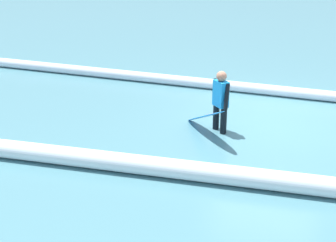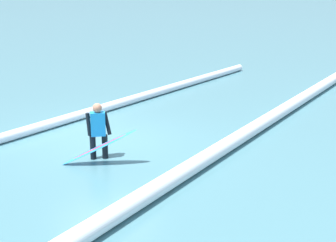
{
  "view_description": "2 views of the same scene",
  "coord_description": "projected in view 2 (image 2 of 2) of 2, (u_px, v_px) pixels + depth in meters",
  "views": [
    {
      "loc": [
        -1.24,
        10.99,
        4.46
      ],
      "look_at": [
        1.47,
        2.98,
        0.99
      ],
      "focal_mm": 54.94,
      "sensor_mm": 36.0,
      "label": 1
    },
    {
      "loc": [
        8.3,
        8.82,
        4.3
      ],
      "look_at": [
        0.42,
        2.51,
        1.11
      ],
      "focal_mm": 51.6,
      "sensor_mm": 36.0,
      "label": 2
    }
  ],
  "objects": [
    {
      "name": "surfboard",
      "position": [
        99.0,
        147.0,
        10.98
      ],
      "size": [
        1.31,
        1.52,
        0.87
      ],
      "color": "#268CE5",
      "rests_on": "ground_plane"
    },
    {
      "name": "surfer",
      "position": [
        98.0,
        128.0,
        11.24
      ],
      "size": [
        0.41,
        0.47,
        1.36
      ],
      "rotation": [
        0.0,
        0.0,
        5.55
      ],
      "color": "black",
      "rests_on": "ground_plane"
    },
    {
      "name": "wave_crest_midground",
      "position": [
        168.0,
        182.0,
        9.79
      ],
      "size": [
        24.0,
        2.21,
        0.36
      ],
      "primitive_type": "cylinder",
      "rotation": [
        0.0,
        1.57,
        0.08
      ],
      "color": "white",
      "rests_on": "ground_plane"
    },
    {
      "name": "ground_plane",
      "position": [
        104.0,
        139.0,
        12.73
      ],
      "size": [
        156.37,
        156.37,
        0.0
      ],
      "primitive_type": "plane",
      "color": "teal"
    }
  ]
}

